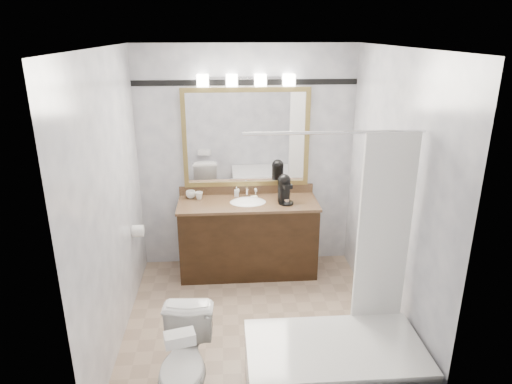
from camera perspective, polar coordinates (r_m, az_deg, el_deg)
The scene contains 14 objects.
room at distance 3.90m, azimuth -0.22°, elevation -1.08°, with size 2.42×2.62×2.52m.
vanity at distance 5.15m, azimuth -0.99°, elevation -5.49°, with size 1.53×0.58×0.97m.
mirror at distance 5.05m, azimuth -1.23°, elevation 6.74°, with size 1.40×0.04×1.10m.
vanity_light_bar at distance 4.89m, azimuth -1.25°, elevation 13.84°, with size 1.02×0.14×0.12m.
accent_stripe at distance 4.96m, azimuth -1.29°, elevation 13.54°, with size 2.40×0.01×0.06m, color black.
bathtub at distance 3.70m, azimuth 10.00°, elevation -20.18°, with size 1.30×0.75×1.96m.
tp_roll at distance 4.80m, azimuth -14.54°, elevation -4.73°, with size 0.12×0.12×0.11m, color white.
toilet at distance 3.56m, azimuth -8.86°, elevation -20.55°, with size 0.38×0.67×0.68m, color white.
tissue_box at distance 3.17m, azimuth -9.51°, elevation -17.59°, with size 0.20×0.11×0.08m, color white.
coffee_maker at distance 4.93m, azimuth 3.56°, elevation 0.50°, with size 0.17×0.21×0.32m.
cup_left at distance 5.14m, azimuth -8.17°, elevation -0.30°, with size 0.10×0.10×0.08m, color white.
cup_right at distance 5.10m, azimuth -7.14°, elevation -0.44°, with size 0.09×0.09×0.08m, color white.
soap_bottle_a at distance 5.14m, azimuth -2.45°, elevation 0.06°, with size 0.05×0.05×0.11m, color white.
soap_bar at distance 5.10m, azimuth -0.26°, elevation -0.63°, with size 0.07×0.04×0.02m, color #EAE8C1.
Camera 1 is at (-0.25, -3.63, 2.63)m, focal length 32.00 mm.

